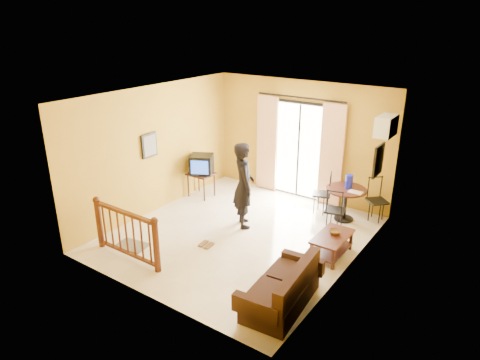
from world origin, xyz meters
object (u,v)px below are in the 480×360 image
Objects in this scene: coffee_table at (332,242)px; standing_person at (244,185)px; sofa at (284,290)px; television at (202,164)px; dining_table at (346,195)px.

standing_person is at bearing 177.20° from coffee_table.
standing_person reaches higher than sofa.
sofa is at bearing -62.12° from television.
standing_person is at bearing -49.65° from television.
standing_person is (-2.03, 0.10, 0.63)m from coffee_table.
dining_table is (3.33, 0.77, -0.26)m from television.
sofa is at bearing -176.94° from standing_person.
sofa is (-0.00, -1.78, -0.00)m from coffee_table.
coffee_table is at bearing -76.04° from dining_table.
coffee_table is 0.58× the size of sofa.
television reaches higher than sofa.
sofa is (0.39, -3.34, -0.29)m from dining_table.
dining_table is at bearing -14.42° from television.
standing_person is at bearing -138.26° from dining_table.
standing_person is at bearing 131.85° from sofa.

